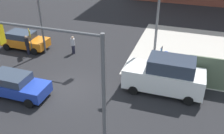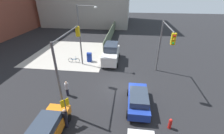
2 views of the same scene
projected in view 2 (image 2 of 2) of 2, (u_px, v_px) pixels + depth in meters
name	position (u px, v px, depth m)	size (l,w,h in m)	color
ground_plane	(120.00, 87.00, 16.56)	(120.00, 120.00, 0.00)	black
sidewalk_corner	(71.00, 53.00, 25.41)	(12.00, 12.00, 0.01)	#ADA89E
construction_fence	(111.00, 33.00, 32.52)	(20.75, 0.12, 2.40)	#56664C
traffic_signal_nw_corner	(67.00, 55.00, 12.86)	(5.79, 0.36, 6.50)	#59595B
traffic_signal_se_corner	(164.00, 42.00, 16.08)	(5.45, 0.36, 6.50)	#59595B
street_lamp_corner	(82.00, 32.00, 19.48)	(0.68, 2.66, 8.00)	slate
warning_sign_two_way	(66.00, 107.00, 11.44)	(0.48, 0.48, 2.40)	#4C4C4C
mailbox_blue	(89.00, 57.00, 22.18)	(0.56, 0.64, 1.43)	navy
fire_hydrant	(170.00, 123.00, 11.50)	(0.26, 0.26, 0.94)	red
hatchback_blue	(138.00, 99.00, 13.46)	(4.43, 2.02, 1.62)	#1E389E
coupe_orange	(47.00, 128.00, 10.68)	(4.34, 2.02, 1.62)	orange
van_white_delivery	(111.00, 53.00, 21.98)	(5.40, 2.32, 2.62)	white
pedestrian_crossing	(67.00, 88.00, 14.93)	(0.36, 0.36, 1.67)	#B2B2B7
pedestrian_waiting	(65.00, 118.00, 11.41)	(0.36, 0.36, 1.77)	black
bicycle_leaning_on_fence	(74.00, 60.00, 22.07)	(0.05, 1.75, 0.97)	black
bicycle_at_crosswalk	(33.00, 131.00, 11.03)	(1.75, 0.05, 0.97)	black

